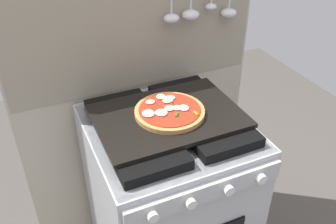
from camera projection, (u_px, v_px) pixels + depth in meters
kitchen_backsplash at (139, 100)px, 1.71m from camera, size 1.10×0.09×1.55m
stove at (168, 201)px, 1.64m from camera, size 0.60×0.64×0.90m
baking_tray at (168, 116)px, 1.39m from camera, size 0.54×0.38×0.02m
pizza_left at (169, 111)px, 1.38m from camera, size 0.26×0.26×0.03m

